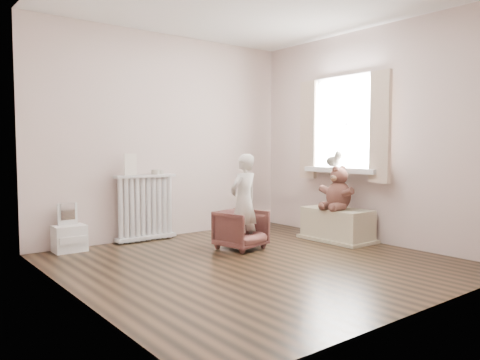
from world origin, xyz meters
TOP-DOWN VIEW (x-y plane):
  - floor at (0.00, 0.00)m, footprint 3.60×3.60m
  - back_wall at (0.00, 1.80)m, footprint 3.60×0.02m
  - front_wall at (0.00, -1.80)m, footprint 3.60×0.02m
  - left_wall at (-1.80, 0.00)m, footprint 0.02×3.60m
  - right_wall at (1.80, 0.00)m, footprint 0.02×3.60m
  - window at (1.76, 0.30)m, footprint 0.03×0.90m
  - window_sill at (1.67, 0.30)m, footprint 0.22×1.10m
  - curtain_left at (1.65, -0.27)m, footprint 0.06×0.26m
  - curtain_right at (1.65, 0.87)m, footprint 0.06×0.26m
  - radiator at (-0.37, 1.68)m, footprint 0.78×0.15m
  - paper_doll at (-0.56, 1.68)m, footprint 0.16×0.01m
  - tin_a at (-0.23, 1.68)m, footprint 0.10×0.10m
  - tin_b at (-0.17, 1.68)m, footprint 0.09×0.09m
  - toy_vanity at (-1.32, 1.65)m, footprint 0.34×0.24m
  - armchair at (0.27, 0.58)m, footprint 0.56×0.57m
  - child at (0.27, 0.53)m, footprint 0.43×0.32m
  - toy_bench at (1.52, 0.24)m, footprint 0.45×0.84m
  - teddy_bear at (1.48, 0.19)m, footprint 0.44×0.34m
  - plush_cat at (1.66, 0.44)m, footprint 0.20×0.27m

SIDE VIEW (x-z plane):
  - floor at x=0.00m, z-range -0.01..0.01m
  - toy_bench at x=1.52m, z-range 0.00..0.40m
  - armchair at x=0.27m, z-range 0.00..0.45m
  - toy_vanity at x=-1.32m, z-range 0.01..0.54m
  - radiator at x=-0.37m, z-range -0.02..0.80m
  - child at x=0.27m, z-range 0.02..1.08m
  - teddy_bear at x=1.48m, z-range 0.41..0.93m
  - tin_b at x=-0.17m, z-range 0.82..0.87m
  - tin_a at x=-0.23m, z-range 0.82..0.88m
  - window_sill at x=1.67m, z-range 0.84..0.90m
  - paper_doll at x=-0.56m, z-range 0.82..1.08m
  - plush_cat at x=1.66m, z-range 0.90..1.10m
  - back_wall at x=0.00m, z-range 0.00..2.60m
  - front_wall at x=0.00m, z-range 0.00..2.60m
  - left_wall at x=-1.80m, z-range 0.00..2.60m
  - right_wall at x=1.80m, z-range 0.00..2.60m
  - curtain_left at x=1.65m, z-range 0.74..2.04m
  - curtain_right at x=1.65m, z-range 0.74..2.04m
  - window at x=1.76m, z-range 0.90..2.00m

